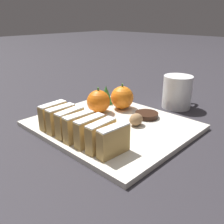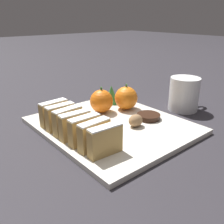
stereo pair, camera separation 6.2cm
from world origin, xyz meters
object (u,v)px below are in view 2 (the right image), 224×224
object	(u,v)px
walnut	(136,121)
chocolate_cookie	(148,116)
orange_near	(101,101)
orange_far	(126,98)
coffee_mug	(184,94)

from	to	relation	value
walnut	chocolate_cookie	size ratio (longest dim) A/B	0.60
chocolate_cookie	orange_near	bearing A→B (deg)	118.51
orange_far	chocolate_cookie	size ratio (longest dim) A/B	1.20
walnut	chocolate_cookie	distance (m)	0.06
orange_near	orange_far	size ratio (longest dim) A/B	0.98
walnut	orange_near	bearing A→B (deg)	91.79
orange_near	coffee_mug	size ratio (longest dim) A/B	0.61
chocolate_cookie	coffee_mug	bearing A→B (deg)	0.14
walnut	chocolate_cookie	bearing A→B (deg)	11.15
orange_near	coffee_mug	xyz separation A→B (m)	(0.22, -0.12, 0.01)
orange_near	orange_far	distance (m)	0.07
orange_far	walnut	xyz separation A→B (m)	(-0.07, -0.10, -0.02)
walnut	orange_far	bearing A→B (deg)	57.85
coffee_mug	walnut	bearing A→B (deg)	-176.75
orange_near	coffee_mug	bearing A→B (deg)	-28.26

